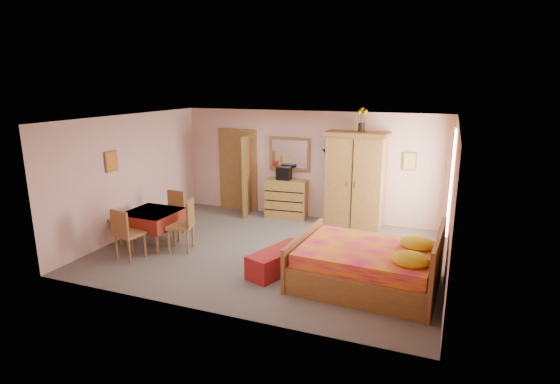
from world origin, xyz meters
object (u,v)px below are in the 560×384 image
at_px(stereo, 284,173).
at_px(chair_west, 120,218).
at_px(wardrobe, 355,180).
at_px(chair_north, 171,214).
at_px(bench, 278,261).
at_px(wall_mirror, 290,154).
at_px(chair_south, 130,233).
at_px(chest_of_drawers, 287,198).
at_px(dining_table, 153,228).
at_px(chair_east, 180,225).
at_px(sunflower_vase, 362,120).
at_px(bed, 366,254).
at_px(floor_lamp, 326,186).

distance_m(stereo, chair_west, 3.89).
xyz_separation_m(wardrobe, chair_north, (-3.59, -2.04, -0.62)).
height_order(wardrobe, bench, wardrobe).
bearing_deg(wall_mirror, chair_south, -118.20).
height_order(chest_of_drawers, dining_table, chest_of_drawers).
bearing_deg(bench, chair_east, 173.10).
bearing_deg(chair_north, sunflower_vase, -147.20).
xyz_separation_m(chair_north, chair_east, (0.70, -0.70, 0.04)).
bearing_deg(bench, bed, 2.15).
distance_m(floor_lamp, dining_table, 4.05).
relative_size(bench, chair_south, 1.26).
bearing_deg(sunflower_vase, chair_south, -135.73).
distance_m(bed, bench, 1.55).
xyz_separation_m(sunflower_vase, chair_west, (-4.40, -2.88, -1.93)).
bearing_deg(wardrobe, bench, -101.01).
height_order(wardrobe, dining_table, wardrobe).
relative_size(wall_mirror, stereo, 3.09).
height_order(wardrobe, chair_north, wardrobe).
height_order(dining_table, chair_north, chair_north).
xyz_separation_m(chair_north, chair_west, (-0.74, -0.76, 0.04)).
distance_m(chest_of_drawers, dining_table, 3.36).
bearing_deg(wardrobe, bed, -72.44).
bearing_deg(wardrobe, stereo, -179.92).
bearing_deg(stereo, wall_mirror, 72.01).
height_order(chest_of_drawers, chair_south, chair_south).
distance_m(wardrobe, bed, 3.11).
height_order(chest_of_drawers, chair_north, same).
xyz_separation_m(stereo, chair_north, (-1.83, -2.11, -0.63)).
relative_size(wall_mirror, bench, 0.84).
distance_m(wardrobe, chair_north, 4.18).
xyz_separation_m(chest_of_drawers, wardrobe, (1.70, -0.07, 0.62)).
distance_m(wardrobe, bench, 3.22).
relative_size(bed, chair_north, 2.41).
bearing_deg(chair_east, chair_south, 118.83).
relative_size(stereo, chair_west, 0.32).
distance_m(chest_of_drawers, bench, 3.25).
relative_size(stereo, chair_north, 0.35).
distance_m(wardrobe, sunflower_vase, 1.36).
height_order(sunflower_vase, dining_table, sunflower_vase).
relative_size(wall_mirror, dining_table, 1.05).
bearing_deg(chair_north, bed, 170.95).
height_order(floor_lamp, chair_north, floor_lamp).
height_order(wall_mirror, floor_lamp, wall_mirror).
relative_size(stereo, bed, 0.15).
relative_size(floor_lamp, dining_table, 1.75).
height_order(sunflower_vase, bench, sunflower_vase).
relative_size(chest_of_drawers, wardrobe, 0.46).
distance_m(floor_lamp, chair_south, 4.56).
bearing_deg(bed, wardrobe, 108.94).
bearing_deg(chair_north, wall_mirror, -126.61).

